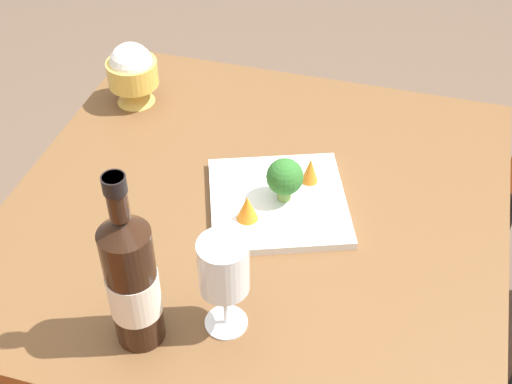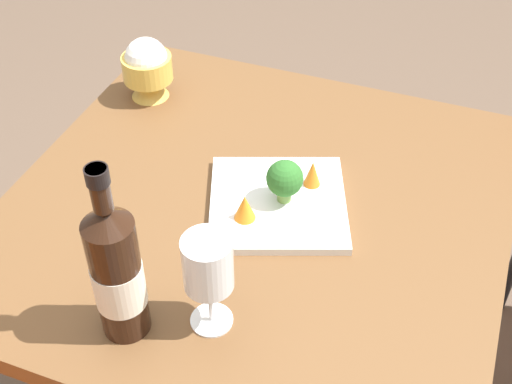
{
  "view_description": "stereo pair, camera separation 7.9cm",
  "coord_description": "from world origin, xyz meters",
  "views": [
    {
      "loc": [
        -0.9,
        -0.26,
        1.62
      ],
      "look_at": [
        0.0,
        0.0,
        0.77
      ],
      "focal_mm": 48.2,
      "sensor_mm": 36.0,
      "label": 1
    },
    {
      "loc": [
        -0.88,
        -0.33,
        1.62
      ],
      "look_at": [
        0.0,
        0.0,
        0.77
      ],
      "focal_mm": 48.2,
      "sensor_mm": 36.0,
      "label": 2
    }
  ],
  "objects": [
    {
      "name": "dining_table",
      "position": [
        0.0,
        0.0,
        0.66
      ],
      "size": [
        0.92,
        0.92,
        0.74
      ],
      "color": "brown",
      "rests_on": "ground_plane"
    },
    {
      "name": "wine_bottle",
      "position": [
        -0.33,
        0.09,
        0.87
      ],
      "size": [
        0.08,
        0.08,
        0.32
      ],
      "color": "black",
      "rests_on": "dining_table"
    },
    {
      "name": "wine_glass",
      "position": [
        -0.28,
        -0.03,
        0.87
      ],
      "size": [
        0.08,
        0.08,
        0.18
      ],
      "color": "white",
      "rests_on": "dining_table"
    },
    {
      "name": "rice_bowl",
      "position": [
        0.25,
        0.35,
        0.81
      ],
      "size": [
        0.11,
        0.11,
        0.14
      ],
      "color": "gold",
      "rests_on": "dining_table"
    },
    {
      "name": "serving_plate",
      "position": [
        0.01,
        -0.04,
        0.75
      ],
      "size": [
        0.32,
        0.32,
        0.02
      ],
      "rotation": [
        0.0,
        0.0,
        0.36
      ],
      "color": "white",
      "rests_on": "dining_table"
    },
    {
      "name": "broccoli_floret",
      "position": [
        0.01,
        -0.05,
        0.81
      ],
      "size": [
        0.07,
        0.07,
        0.09
      ],
      "color": "#729E4C",
      "rests_on": "serving_plate"
    },
    {
      "name": "carrot_garnish_left",
      "position": [
        -0.06,
        -0.0,
        0.78
      ],
      "size": [
        0.04,
        0.04,
        0.05
      ],
      "color": "orange",
      "rests_on": "serving_plate"
    },
    {
      "name": "carrot_garnish_right",
      "position": [
        0.07,
        -0.09,
        0.78
      ],
      "size": [
        0.03,
        0.03,
        0.05
      ],
      "color": "orange",
      "rests_on": "serving_plate"
    }
  ]
}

